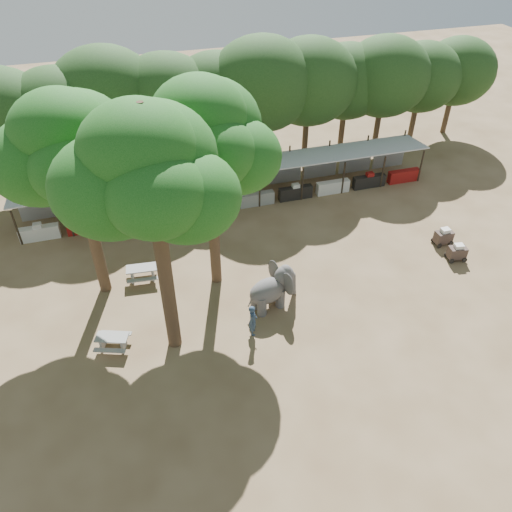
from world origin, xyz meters
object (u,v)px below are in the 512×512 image
object	(u,v)px
cart_front	(457,252)
yard_tree_center	(146,174)
yard_tree_left	(69,151)
picnic_table_far	(142,272)
handler	(253,320)
yard_tree_back	(204,137)
elephant	(273,288)
cart_back	(444,236)
picnic_table_near	(113,341)

from	to	relation	value
cart_front	yard_tree_center	bearing A→B (deg)	-165.66
yard_tree_left	picnic_table_far	world-z (taller)	yard_tree_left
picnic_table_far	handler	bearing A→B (deg)	-44.52
yard_tree_center	handler	distance (m)	9.23
yard_tree_left	yard_tree_back	size ratio (longest dim) A/B	0.97
yard_tree_center	yard_tree_back	world-z (taller)	yard_tree_center
yard_tree_left	yard_tree_center	xyz separation A→B (m)	(3.00, -5.00, 1.01)
yard_tree_center	handler	bearing A→B (deg)	-9.08
picnic_table_far	cart_front	xyz separation A→B (m)	(17.86, -3.43, -0.02)
yard_tree_back	elephant	xyz separation A→B (m)	(2.56, -2.93, -7.41)
cart_back	picnic_table_near	bearing A→B (deg)	-172.63
yard_tree_back	cart_front	size ratio (longest dim) A/B	9.45
elephant	picnic_table_near	size ratio (longest dim) A/B	1.61
elephant	cart_back	size ratio (longest dim) A/B	2.66
elephant	cart_front	xyz separation A→B (m)	(11.49, 0.55, -0.60)
yard_tree_left	cart_front	world-z (taller)	yard_tree_left
picnic_table_far	cart_back	bearing A→B (deg)	-0.40
yard_tree_center	picnic_table_far	world-z (taller)	yard_tree_center
picnic_table_near	picnic_table_far	xyz separation A→B (m)	(1.92, 4.70, 0.05)
yard_tree_center	elephant	world-z (taller)	yard_tree_center
handler	cart_front	distance (m)	13.29
cart_back	elephant	bearing A→B (deg)	-170.42
yard_tree_left	picnic_table_far	xyz separation A→B (m)	(2.19, 0.04, -7.65)
yard_tree_back	picnic_table_far	size ratio (longest dim) A/B	6.27
elephant	picnic_table_far	bearing A→B (deg)	131.18
yard_tree_left	cart_front	distance (m)	21.73
elephant	yard_tree_left	bearing A→B (deg)	138.48
yard_tree_left	cart_back	xyz separation A→B (m)	(20.16, -1.81, -7.65)
yard_tree_left	cart_front	bearing A→B (deg)	-9.59
picnic_table_far	cart_front	world-z (taller)	cart_front
yard_tree_back	cart_back	size ratio (longest dim) A/B	9.91
yard_tree_back	picnic_table_far	bearing A→B (deg)	164.69
yard_tree_center	elephant	distance (m)	9.86
yard_tree_left	cart_back	size ratio (longest dim) A/B	9.61
yard_tree_back	picnic_table_far	world-z (taller)	yard_tree_back
yard_tree_center	picnic_table_far	bearing A→B (deg)	99.11
picnic_table_near	picnic_table_far	bearing A→B (deg)	87.81
handler	picnic_table_near	xyz separation A→B (m)	(-6.68, 0.97, -0.40)
elephant	handler	size ratio (longest dim) A/B	1.71
yard_tree_left	cart_back	world-z (taller)	yard_tree_left
yard_tree_back	elephant	distance (m)	8.37
yard_tree_back	picnic_table_far	distance (m)	8.92
elephant	picnic_table_far	size ratio (longest dim) A/B	1.68
elephant	picnic_table_near	bearing A→B (deg)	168.18
yard_tree_back	picnic_table_near	bearing A→B (deg)	-147.43
handler	picnic_table_far	distance (m)	7.41
yard_tree_left	elephant	distance (m)	11.78
handler	cart_back	size ratio (longest dim) A/B	1.56
handler	yard_tree_back	bearing A→B (deg)	20.81
yard_tree_left	yard_tree_back	world-z (taller)	yard_tree_back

